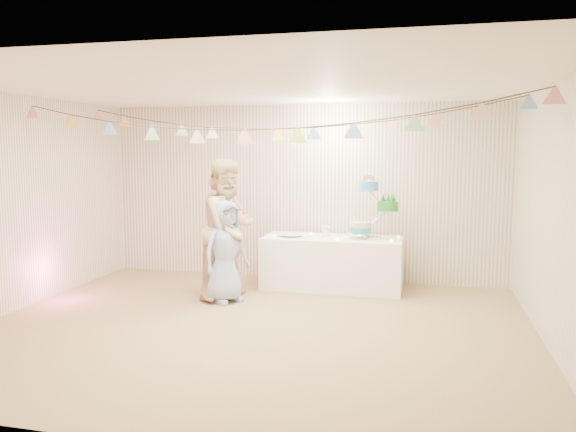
% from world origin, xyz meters
% --- Properties ---
extents(floor, '(6.00, 6.00, 0.00)m').
position_xyz_m(floor, '(0.00, 0.00, 0.00)').
color(floor, olive).
rests_on(floor, ground).
extents(ceiling, '(6.00, 6.00, 0.00)m').
position_xyz_m(ceiling, '(0.00, 0.00, 2.60)').
color(ceiling, white).
rests_on(ceiling, ground).
extents(back_wall, '(6.00, 6.00, 0.00)m').
position_xyz_m(back_wall, '(0.00, 2.50, 1.30)').
color(back_wall, silver).
rests_on(back_wall, ground).
extents(front_wall, '(6.00, 6.00, 0.00)m').
position_xyz_m(front_wall, '(0.00, -2.50, 1.30)').
color(front_wall, silver).
rests_on(front_wall, ground).
extents(left_wall, '(5.00, 5.00, 0.00)m').
position_xyz_m(left_wall, '(-3.00, 0.00, 1.30)').
color(left_wall, silver).
rests_on(left_wall, ground).
extents(right_wall, '(5.00, 5.00, 0.00)m').
position_xyz_m(right_wall, '(3.00, 0.00, 1.30)').
color(right_wall, silver).
rests_on(right_wall, ground).
extents(table, '(1.93, 0.77, 0.72)m').
position_xyz_m(table, '(0.55, 1.97, 0.36)').
color(table, white).
rests_on(table, floor).
extents(cake_stand, '(0.73, 0.43, 0.81)m').
position_xyz_m(cake_stand, '(1.10, 2.02, 1.16)').
color(cake_stand, silver).
rests_on(cake_stand, table).
extents(cake_bottom, '(0.31, 0.31, 0.15)m').
position_xyz_m(cake_bottom, '(0.95, 1.96, 0.84)').
color(cake_bottom, teal).
rests_on(cake_bottom, cake_stand).
extents(cake_middle, '(0.27, 0.27, 0.22)m').
position_xyz_m(cake_middle, '(1.28, 2.11, 1.11)').
color(cake_middle, '#1A7A22').
rests_on(cake_middle, cake_stand).
extents(cake_top_tier, '(0.25, 0.25, 0.19)m').
position_xyz_m(cake_top_tier, '(1.04, 1.99, 1.38)').
color(cake_top_tier, '#3D94C2').
rests_on(cake_top_tier, cake_stand).
extents(platter, '(0.35, 0.35, 0.02)m').
position_xyz_m(platter, '(-0.03, 1.92, 0.76)').
color(platter, white).
rests_on(platter, table).
extents(posy, '(0.14, 0.14, 0.16)m').
position_xyz_m(posy, '(0.45, 2.02, 0.83)').
color(posy, white).
rests_on(posy, table).
extents(person_adult_a, '(0.72, 0.73, 1.69)m').
position_xyz_m(person_adult_a, '(-0.84, 1.37, 0.85)').
color(person_adult_a, '#E77D78').
rests_on(person_adult_a, floor).
extents(person_adult_b, '(0.98, 1.08, 1.83)m').
position_xyz_m(person_adult_b, '(-0.68, 1.15, 0.91)').
color(person_adult_b, tan).
rests_on(person_adult_b, floor).
extents(person_child, '(0.71, 0.77, 1.31)m').
position_xyz_m(person_child, '(-0.66, 0.96, 0.66)').
color(person_child, '#92A4CF').
rests_on(person_child, floor).
extents(bunting_back, '(5.60, 1.10, 0.40)m').
position_xyz_m(bunting_back, '(0.00, 1.10, 2.35)').
color(bunting_back, pink).
rests_on(bunting_back, ceiling).
extents(bunting_front, '(5.60, 0.90, 0.36)m').
position_xyz_m(bunting_front, '(0.00, -0.20, 2.32)').
color(bunting_front, '#72A5E5').
rests_on(bunting_front, ceiling).
extents(tealight_0, '(0.04, 0.04, 0.03)m').
position_xyz_m(tealight_0, '(-0.25, 1.82, 0.74)').
color(tealight_0, '#FFD88C').
rests_on(tealight_0, table).
extents(tealight_1, '(0.04, 0.04, 0.03)m').
position_xyz_m(tealight_1, '(0.20, 2.15, 0.74)').
color(tealight_1, '#FFD88C').
rests_on(tealight_1, table).
extents(tealight_2, '(0.04, 0.04, 0.03)m').
position_xyz_m(tealight_2, '(0.65, 1.75, 0.74)').
color(tealight_2, '#FFD88C').
rests_on(tealight_2, table).
extents(tealight_3, '(0.04, 0.04, 0.03)m').
position_xyz_m(tealight_3, '(0.90, 2.19, 0.74)').
color(tealight_3, '#FFD88C').
rests_on(tealight_3, table).
extents(tealight_4, '(0.04, 0.04, 0.03)m').
position_xyz_m(tealight_4, '(1.37, 1.79, 0.74)').
color(tealight_4, '#FFD88C').
rests_on(tealight_4, table).
extents(tealight_5, '(0.04, 0.04, 0.03)m').
position_xyz_m(tealight_5, '(1.45, 2.12, 0.74)').
color(tealight_5, '#FFD88C').
rests_on(tealight_5, table).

